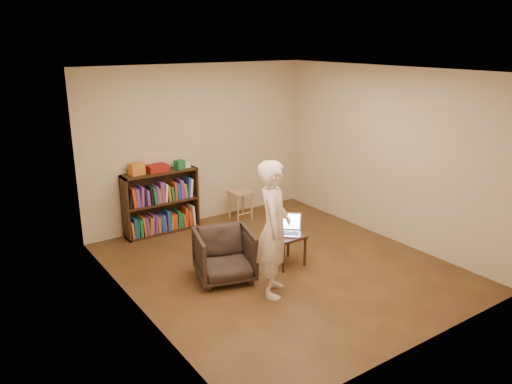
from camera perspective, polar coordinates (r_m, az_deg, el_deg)
floor at (r=6.89m, az=2.77°, el=-8.45°), size 4.50×4.50×0.00m
ceiling at (r=6.22m, az=3.13°, el=13.68°), size 4.50×4.50×0.00m
wall_back at (r=8.28m, az=-6.58°, el=5.40°), size 4.00×0.00×4.00m
wall_left at (r=5.50m, az=-13.87°, el=-1.11°), size 0.00×4.50×4.50m
wall_right at (r=7.78m, az=14.77°, el=4.17°), size 0.00×4.50×4.50m
bookshelf at (r=8.04m, az=-10.81°, el=-1.52°), size 1.20×0.30×1.00m
box_yellow at (r=7.74m, az=-13.50°, el=2.58°), size 0.24×0.19×0.18m
red_cloth at (r=7.86m, az=-11.25°, el=2.69°), size 0.33×0.25×0.11m
box_green at (r=7.97m, az=-8.72°, el=3.12°), size 0.16×0.16×0.14m
box_white at (r=8.06m, az=-7.88°, el=3.10°), size 0.10×0.10×0.07m
stool at (r=8.46m, az=-1.79°, el=-0.51°), size 0.35×0.35×0.50m
armchair at (r=6.42m, az=-3.62°, el=-7.23°), size 0.88×0.89×0.66m
side_table at (r=6.81m, az=3.47°, el=-5.44°), size 0.42×0.42×0.43m
laptop at (r=6.83m, az=3.69°, el=-4.22°), size 0.48×0.48×0.24m
person at (r=5.88m, az=2.05°, el=-4.25°), size 0.69×0.72×1.66m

